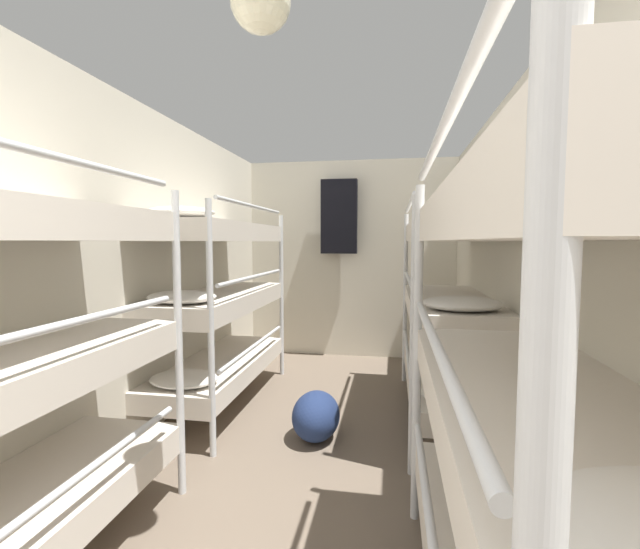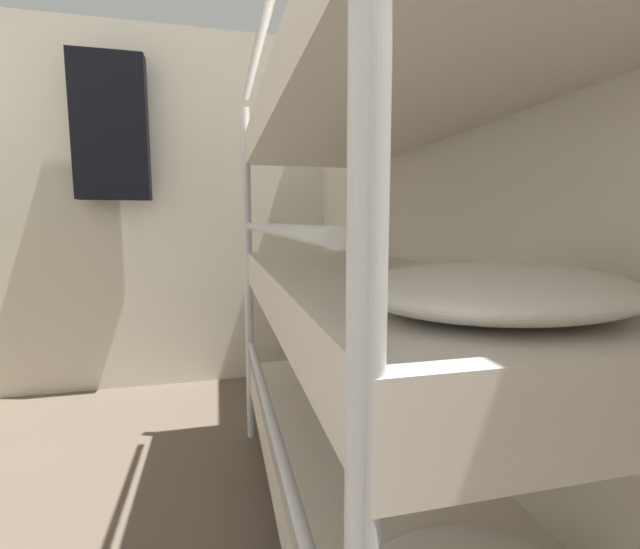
{
  "view_description": "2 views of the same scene",
  "coord_description": "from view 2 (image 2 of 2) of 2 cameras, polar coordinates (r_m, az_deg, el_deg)",
  "views": [
    {
      "loc": [
        0.53,
        0.19,
        1.45
      ],
      "look_at": [
        -0.01,
        3.32,
        1.2
      ],
      "focal_mm": 24.0,
      "sensor_mm": 36.0,
      "label": 1
    },
    {
      "loc": [
        0.51,
        2.4,
        1.17
      ],
      "look_at": [
        0.77,
        3.51,
        1.03
      ],
      "focal_mm": 24.0,
      "sensor_mm": 36.0,
      "label": 2
    }
  ],
  "objects": [
    {
      "name": "hanging_coat",
      "position": [
        3.14,
        -26.14,
        17.19
      ],
      "size": [
        0.44,
        0.12,
        0.9
      ],
      "color": "black"
    },
    {
      "name": "wall_back",
      "position": [
        3.21,
        -22.76,
        7.64
      ],
      "size": [
        2.69,
        0.06,
        2.45
      ],
      "color": "beige",
      "rests_on": "ground_plane"
    },
    {
      "name": "bunk_stack_right_far",
      "position": [
        1.37,
        6.35,
        -2.52
      ],
      "size": [
        0.65,
        1.86,
        1.77
      ],
      "color": "silver",
      "rests_on": "ground_plane"
    }
  ]
}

